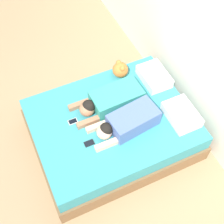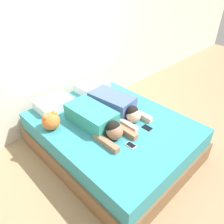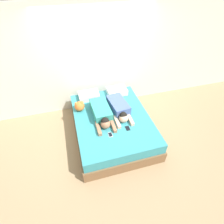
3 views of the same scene
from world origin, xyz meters
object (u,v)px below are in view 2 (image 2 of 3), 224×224
(plush_toy, at_px, (51,121))
(pillow_head_left, at_px, (54,103))
(cell_phone_right, at_px, (147,128))
(bed, at_px, (112,137))
(pillow_head_right, at_px, (92,87))
(person_right, at_px, (117,105))
(person_left, at_px, (96,119))
(cell_phone_left, at_px, (131,145))

(plush_toy, bearing_deg, pillow_head_left, 54.90)
(pillow_head_left, height_order, plush_toy, plush_toy)
(cell_phone_right, xyz_separation_m, plush_toy, (-0.87, 0.84, 0.11))
(bed, height_order, cell_phone_right, cell_phone_right)
(pillow_head_right, bearing_deg, plush_toy, -158.32)
(cell_phone_right, bearing_deg, pillow_head_right, 83.40)
(bed, bearing_deg, cell_phone_right, -62.10)
(person_right, bearing_deg, pillow_head_left, 128.13)
(person_left, bearing_deg, bed, -17.01)
(person_left, bearing_deg, cell_phone_left, -85.70)
(bed, bearing_deg, person_right, 29.05)
(pillow_head_left, relative_size, plush_toy, 2.09)
(person_left, relative_size, cell_phone_right, 8.02)
(person_right, distance_m, plush_toy, 0.90)
(pillow_head_right, xyz_separation_m, cell_phone_left, (-0.53, -1.32, -0.06))
(person_right, distance_m, cell_phone_right, 0.54)
(pillow_head_right, bearing_deg, cell_phone_left, -112.10)
(bed, bearing_deg, pillow_head_right, 66.33)
(bed, height_order, cell_phone_left, cell_phone_left)
(bed, height_order, plush_toy, plush_toy)
(person_left, bearing_deg, plush_toy, 140.04)
(pillow_head_right, relative_size, person_right, 0.54)
(bed, xyz_separation_m, plush_toy, (-0.65, 0.43, 0.39))
(pillow_head_left, relative_size, cell_phone_right, 4.05)
(cell_phone_left, bearing_deg, cell_phone_right, 10.23)
(bed, bearing_deg, person_left, 162.99)
(person_left, relative_size, plush_toy, 4.13)
(person_right, xyz_separation_m, plush_toy, (-0.85, 0.32, 0.00))
(person_right, xyz_separation_m, cell_phone_right, (0.02, -0.53, -0.11))
(bed, relative_size, pillow_head_right, 4.32)
(plush_toy, bearing_deg, person_left, -39.96)
(pillow_head_left, xyz_separation_m, cell_phone_left, (0.19, -1.32, -0.06))
(pillow_head_right, height_order, plush_toy, plush_toy)
(person_left, height_order, cell_phone_right, person_left)
(bed, relative_size, person_left, 2.18)
(cell_phone_left, bearing_deg, person_left, 94.30)
(person_left, xyz_separation_m, plush_toy, (-0.43, 0.36, 0.01))
(pillow_head_right, height_order, person_left, person_left)
(pillow_head_left, height_order, person_left, person_left)
(pillow_head_left, relative_size, pillow_head_right, 1.00)
(pillow_head_left, xyz_separation_m, person_right, (0.56, -0.72, 0.05))
(pillow_head_right, relative_size, plush_toy, 2.09)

